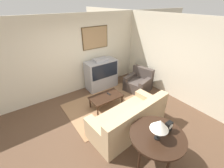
{
  "coord_description": "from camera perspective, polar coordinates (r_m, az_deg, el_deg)",
  "views": [
    {
      "loc": [
        -1.78,
        -2.67,
        3.05
      ],
      "look_at": [
        0.58,
        0.64,
        0.75
      ],
      "focal_mm": 24.0,
      "sensor_mm": 36.0,
      "label": 1
    }
  ],
  "objects": [
    {
      "name": "tv",
      "position": [
        5.73,
        -4.05,
        3.76
      ],
      "size": [
        1.18,
        0.56,
        1.19
      ],
      "color": "#9E9EA3",
      "rests_on": "ground_plane"
    },
    {
      "name": "armchair",
      "position": [
        5.77,
        10.06,
        0.34
      ],
      "size": [
        1.01,
        1.0,
        0.83
      ],
      "rotation": [
        0.0,
        0.0,
        -1.32
      ],
      "color": "#473D38",
      "rests_on": "ground_plane"
    },
    {
      "name": "wall_right",
      "position": [
        5.42,
        22.35,
        9.04
      ],
      "size": [
        0.06,
        12.0,
        2.7
      ],
      "color": "beige",
      "rests_on": "ground_plane"
    },
    {
      "name": "console_table",
      "position": [
        3.18,
        16.89,
        -18.93
      ],
      "size": [
        1.07,
        1.07,
        0.8
      ],
      "color": "black",
      "rests_on": "ground_plane"
    },
    {
      "name": "couch",
      "position": [
        4.02,
        6.49,
        -13.38
      ],
      "size": [
        2.13,
        1.1,
        0.92
      ],
      "rotation": [
        0.0,
        0.0,
        3.23
      ],
      "color": "tan",
      "rests_on": "ground_plane"
    },
    {
      "name": "coffee_table",
      "position": [
        4.77,
        -2.24,
        -5.09
      ],
      "size": [
        1.02,
        0.57,
        0.38
      ],
      "color": "black",
      "rests_on": "ground_plane"
    },
    {
      "name": "wall_back",
      "position": [
        5.39,
        -14.54,
        10.29
      ],
      "size": [
        12.0,
        0.1,
        2.7
      ],
      "color": "beige",
      "rests_on": "ground_plane"
    },
    {
      "name": "remote",
      "position": [
        4.84,
        -1.25,
        -3.76
      ],
      "size": [
        0.05,
        0.16,
        0.02
      ],
      "color": "black",
      "rests_on": "coffee_table"
    },
    {
      "name": "ground_plane",
      "position": [
        4.42,
        -1.39,
        -14.08
      ],
      "size": [
        12.0,
        12.0,
        0.0
      ],
      "primitive_type": "plane",
      "color": "brown"
    },
    {
      "name": "mantel_clock",
      "position": [
        3.19,
        20.7,
        -15.0
      ],
      "size": [
        0.14,
        0.1,
        0.22
      ],
      "color": "black",
      "rests_on": "console_table"
    },
    {
      "name": "table_lamp",
      "position": [
        2.84,
        17.75,
        -14.63
      ],
      "size": [
        0.33,
        0.33,
        0.44
      ],
      "color": "black",
      "rests_on": "console_table"
    },
    {
      "name": "area_rug",
      "position": [
        4.99,
        -1.54,
        -8.03
      ],
      "size": [
        2.59,
        1.82,
        0.01
      ],
      "color": "#99704C",
      "rests_on": "ground_plane"
    }
  ]
}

